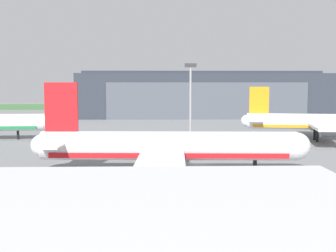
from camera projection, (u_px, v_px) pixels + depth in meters
ground_plane at (197, 164)px, 70.74m from camera, size 440.00×440.00×0.00m
grass_field_strip at (168, 106)px, 240.97m from camera, size 440.00×56.00×0.08m
maintenance_hangar at (201, 94)px, 176.94m from camera, size 91.90×42.10×17.24m
airliner_far_left at (322, 122)px, 98.51m from camera, size 34.95×29.39×11.83m
airliner_near_left at (169, 147)px, 63.35m from camera, size 39.13×33.23×12.80m
apron_light_mast at (190, 96)px, 92.89m from camera, size 2.40×0.50×16.68m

